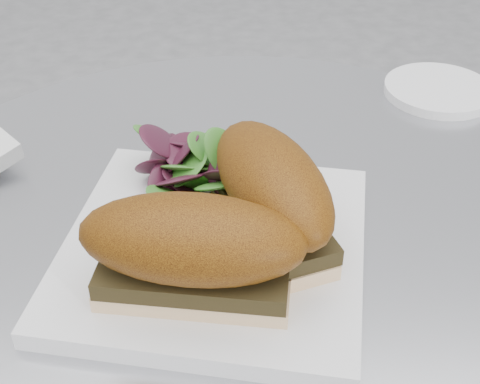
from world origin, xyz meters
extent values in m
cylinder|color=silver|center=(0.00, 0.00, 0.72)|extent=(0.70, 0.70, 0.02)
cube|color=white|center=(-0.03, -0.02, 0.74)|extent=(0.28, 0.28, 0.02)
cube|color=beige|center=(-0.04, -0.08, 0.75)|extent=(0.15, 0.08, 0.01)
cube|color=black|center=(-0.04, -0.08, 0.77)|extent=(0.14, 0.08, 0.01)
ellipsoid|color=#683B09|center=(-0.04, -0.08, 0.80)|extent=(0.17, 0.10, 0.06)
cube|color=beige|center=(0.02, -0.02, 0.75)|extent=(0.09, 0.15, 0.01)
cube|color=black|center=(0.02, -0.02, 0.77)|extent=(0.09, 0.15, 0.01)
ellipsoid|color=#683B09|center=(0.02, -0.02, 0.80)|extent=(0.11, 0.17, 0.06)
cylinder|color=white|center=(0.24, 0.23, 0.74)|extent=(0.12, 0.12, 0.01)
camera|label=1|loc=(-0.03, -0.43, 1.09)|focal=50.00mm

